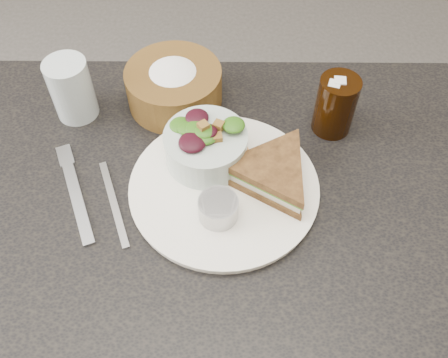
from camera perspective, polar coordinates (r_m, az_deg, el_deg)
floor at (r=1.49m, az=-2.01°, el=-19.28°), size 6.00×6.00×0.00m
dining_table at (r=1.14m, az=-2.56°, el=-13.56°), size 1.00×0.70×0.75m
dinner_plate at (r=0.82m, az=-0.00°, el=-0.99°), size 0.31×0.31×0.01m
sandwich at (r=0.80m, az=5.53°, el=0.68°), size 0.24×0.24×0.05m
salad_bowl at (r=0.82m, az=-2.10°, el=4.18°), size 0.17×0.17×0.08m
dressing_ramekin at (r=0.76m, az=-0.66°, el=-3.42°), size 0.07×0.07×0.04m
orange_wedge at (r=0.84m, az=0.73°, el=3.78°), size 0.09×0.09×0.03m
fork at (r=0.84m, az=-16.50°, el=-2.03°), size 0.09×0.18×0.01m
knife at (r=0.82m, az=-12.49°, el=-2.69°), size 0.07×0.17×0.00m
bread_basket at (r=0.93m, az=-5.78°, el=11.05°), size 0.22×0.22×0.10m
cola_glass at (r=0.89m, az=12.69°, el=8.51°), size 0.08×0.08×0.12m
water_glass at (r=0.94m, az=-17.03°, el=9.79°), size 0.09×0.09×0.11m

